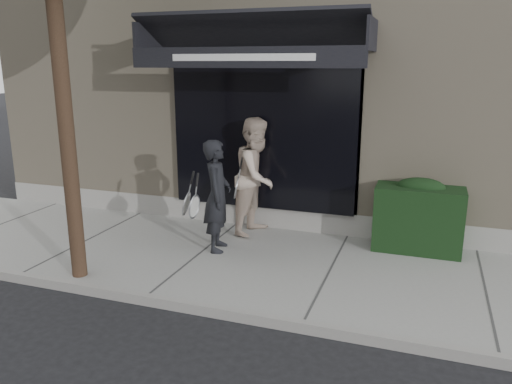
% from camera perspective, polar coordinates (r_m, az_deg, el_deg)
% --- Properties ---
extents(ground, '(80.00, 80.00, 0.00)m').
position_cam_1_polar(ground, '(7.19, 8.44, -9.67)').
color(ground, black).
rests_on(ground, ground).
extents(sidewalk, '(20.00, 3.00, 0.12)m').
position_cam_1_polar(sidewalk, '(7.17, 8.45, -9.23)').
color(sidewalk, gray).
rests_on(sidewalk, ground).
extents(curb, '(20.00, 0.10, 0.14)m').
position_cam_1_polar(curb, '(5.81, 5.41, -15.05)').
color(curb, gray).
rests_on(curb, ground).
extents(building_facade, '(14.30, 8.04, 5.64)m').
position_cam_1_polar(building_facade, '(11.49, 13.81, 13.15)').
color(building_facade, tan).
rests_on(building_facade, ground).
extents(hedge, '(1.30, 0.70, 1.14)m').
position_cam_1_polar(hedge, '(8.05, 18.06, -2.61)').
color(hedge, black).
rests_on(hedge, sidewalk).
extents(pedestrian_front, '(0.76, 0.88, 1.72)m').
position_cam_1_polar(pedestrian_front, '(7.58, -4.48, -0.46)').
color(pedestrian_front, black).
rests_on(pedestrian_front, sidewalk).
extents(pedestrian_back, '(0.91, 1.08, 1.96)m').
position_cam_1_polar(pedestrian_back, '(8.32, 0.12, 1.82)').
color(pedestrian_back, beige).
rests_on(pedestrian_back, sidewalk).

